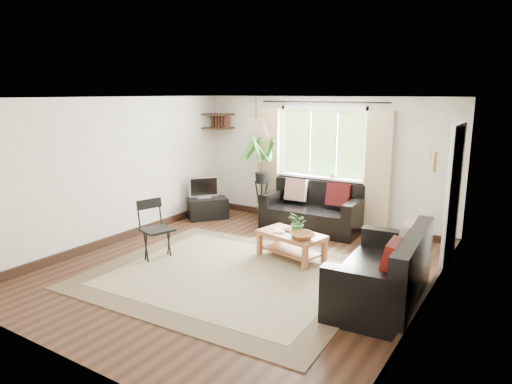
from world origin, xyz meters
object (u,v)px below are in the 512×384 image
Objects in this scene: sofa_back at (312,208)px; tv_stand at (208,208)px; sofa_right at (381,267)px; palm_stand at (262,178)px; folding_chair at (157,231)px; coffee_table at (291,246)px.

sofa_back reaches higher than tv_stand.
sofa_right reaches higher than tv_stand.
folding_chair is at bearing -93.55° from palm_stand.
sofa_right is at bearing -23.28° from coffee_table.
folding_chair is at bearing -147.42° from coffee_table.
tv_stand is at bearing -117.90° from sofa_right.
sofa_right is 1.80× the size of coffee_table.
folding_chair is at bearing -86.81° from sofa_right.
sofa_right is 2.35× the size of tv_stand.
palm_stand is (0.95, 0.50, 0.63)m from tv_stand.
tv_stand is (-2.10, -0.40, -0.21)m from sofa_back.
sofa_back is 2.29× the size of tv_stand.
folding_chair is (-3.27, -0.41, 0.02)m from sofa_right.
palm_stand is at bearing -130.56° from sofa_right.
coffee_table is 1.12× the size of folding_chair.
sofa_right is 3.88m from palm_stand.
sofa_back is at bearing 103.96° from coffee_table.
tv_stand is (-4.05, 1.80, -0.22)m from sofa_right.
tv_stand is 2.35m from folding_chair.
folding_chair is (0.78, -2.21, 0.24)m from tv_stand.
coffee_table is at bearing -117.21° from sofa_right.
coffee_table is 2.03m from folding_chair.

